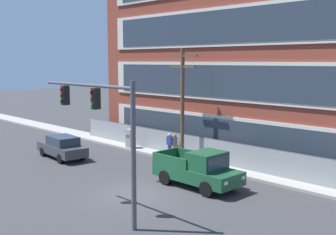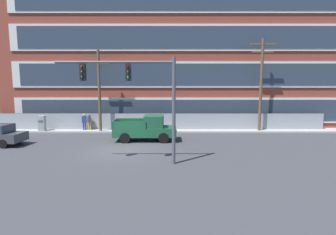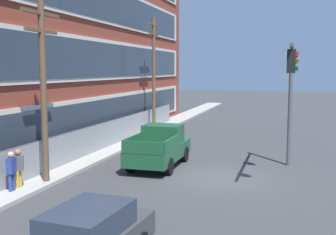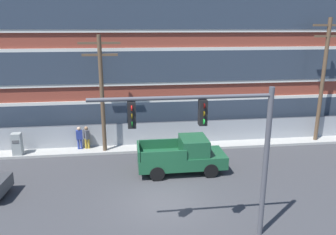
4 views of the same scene
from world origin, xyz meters
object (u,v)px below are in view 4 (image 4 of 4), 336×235
utility_pole_midblock (323,76)px  pedestrian_near_cabinet (79,137)px  traffic_signal_mast (217,134)px  electrical_cabinet (17,145)px  utility_pole_near_corner (102,89)px  pedestrian_by_fence (87,137)px  pickup_truck_dark_green (183,156)px

utility_pole_midblock → pedestrian_near_cabinet: 16.93m
utility_pole_midblock → traffic_signal_mast: bearing=-135.9°
utility_pole_midblock → electrical_cabinet: 20.65m
utility_pole_near_corner → pedestrian_by_fence: utility_pole_near_corner is taller
electrical_cabinet → pedestrian_near_cabinet: size_ratio=0.93×
traffic_signal_mast → pedestrian_near_cabinet: size_ratio=3.86×
pedestrian_near_cabinet → traffic_signal_mast: bearing=-58.0°
utility_pole_midblock → pedestrian_near_cabinet: utility_pole_midblock is taller
electrical_cabinet → traffic_signal_mast: bearing=-43.7°
utility_pole_near_corner → pickup_truck_dark_green: bearing=-37.5°
traffic_signal_mast → pedestrian_by_fence: bearing=120.0°
electrical_cabinet → pedestrian_by_fence: pedestrian_by_fence is taller
pickup_truck_dark_green → utility_pole_near_corner: size_ratio=0.66×
traffic_signal_mast → utility_pole_midblock: size_ratio=0.76×
utility_pole_near_corner → pedestrian_near_cabinet: 3.66m
traffic_signal_mast → electrical_cabinet: traffic_signal_mast is taller
traffic_signal_mast → utility_pole_near_corner: bearing=115.8°
utility_pole_near_corner → pedestrian_by_fence: size_ratio=4.46×
electrical_cabinet → pedestrian_near_cabinet: pedestrian_near_cabinet is taller
pickup_truck_dark_green → electrical_cabinet: (-10.00, 3.47, -0.16)m
utility_pole_midblock → pedestrian_by_fence: 16.47m
utility_pole_near_corner → pedestrian_near_cabinet: size_ratio=4.46×
pickup_truck_dark_green → utility_pole_near_corner: 6.64m
utility_pole_midblock → electrical_cabinet: utility_pole_midblock is taller
pedestrian_near_cabinet → utility_pole_near_corner: bearing=-15.4°
utility_pole_midblock → electrical_cabinet: bearing=-179.3°
utility_pole_midblock → pedestrian_by_fence: utility_pole_midblock is taller
utility_pole_near_corner → electrical_cabinet: size_ratio=4.79×
traffic_signal_mast → pedestrian_near_cabinet: bearing=122.0°
traffic_signal_mast → utility_pole_midblock: bearing=44.1°
pickup_truck_dark_green → pedestrian_near_cabinet: 7.39m
pickup_truck_dark_green → utility_pole_near_corner: (-4.59, 3.52, 3.27)m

